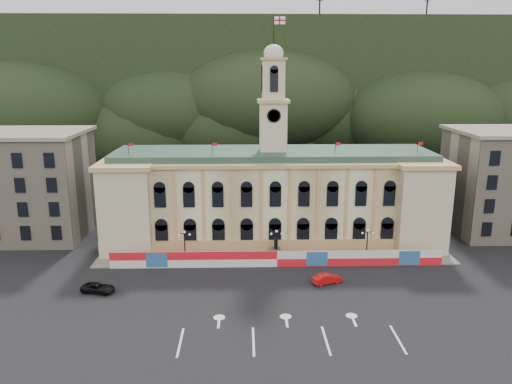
{
  "coord_description": "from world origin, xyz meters",
  "views": [
    {
      "loc": [
        -5.0,
        -55.01,
        29.21
      ],
      "look_at": [
        -3.09,
        18.0,
        10.88
      ],
      "focal_mm": 35.0,
      "sensor_mm": 36.0,
      "label": 1
    }
  ],
  "objects_px": {
    "red_sedan": "(327,278)",
    "black_suv": "(98,288)",
    "lamp_center": "(276,243)",
    "statue": "(276,252)"
  },
  "relations": [
    {
      "from": "statue",
      "to": "lamp_center",
      "type": "relative_size",
      "value": 0.72
    },
    {
      "from": "red_sedan",
      "to": "black_suv",
      "type": "bearing_deg",
      "value": 73.57
    },
    {
      "from": "lamp_center",
      "to": "red_sedan",
      "type": "relative_size",
      "value": 1.13
    },
    {
      "from": "lamp_center",
      "to": "black_suv",
      "type": "distance_m",
      "value": 26.6
    },
    {
      "from": "lamp_center",
      "to": "black_suv",
      "type": "xyz_separation_m",
      "value": [
        -24.46,
        -10.17,
        -2.45
      ]
    },
    {
      "from": "lamp_center",
      "to": "black_suv",
      "type": "bearing_deg",
      "value": -157.43
    },
    {
      "from": "red_sedan",
      "to": "black_suv",
      "type": "relative_size",
      "value": 0.94
    },
    {
      "from": "lamp_center",
      "to": "black_suv",
      "type": "height_order",
      "value": "lamp_center"
    },
    {
      "from": "red_sedan",
      "to": "black_suv",
      "type": "height_order",
      "value": "red_sedan"
    },
    {
      "from": "statue",
      "to": "red_sedan",
      "type": "bearing_deg",
      "value": -54.18
    }
  ]
}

